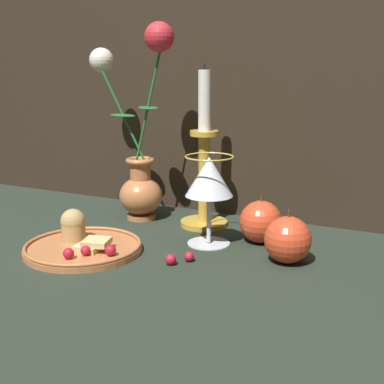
% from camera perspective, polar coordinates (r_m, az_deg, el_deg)
% --- Properties ---
extents(ground_plane, '(2.40, 2.40, 0.00)m').
position_cam_1_polar(ground_plane, '(0.98, -4.74, -5.82)').
color(ground_plane, '#232D23').
rests_on(ground_plane, ground).
extents(vase, '(0.21, 0.09, 0.40)m').
position_cam_1_polar(vase, '(1.13, -5.70, 4.29)').
color(vase, '#B77042').
rests_on(vase, ground_plane).
extents(plate_with_pastries, '(0.21, 0.21, 0.07)m').
position_cam_1_polar(plate_with_pastries, '(0.97, -11.68, -5.39)').
color(plate_with_pastries, '#B77042').
rests_on(plate_with_pastries, ground_plane).
extents(wine_glass, '(0.09, 0.09, 0.17)m').
position_cam_1_polar(wine_glass, '(0.96, 1.84, 1.30)').
color(wine_glass, silver).
rests_on(wine_glass, ground_plane).
extents(candlestick, '(0.10, 0.10, 0.32)m').
position_cam_1_polar(candlestick, '(1.08, 1.30, 2.39)').
color(candlestick, gold).
rests_on(candlestick, ground_plane).
extents(apple_beside_vase, '(0.08, 0.08, 0.09)m').
position_cam_1_polar(apple_beside_vase, '(0.91, 10.18, -5.03)').
color(apple_beside_vase, '#D14223').
rests_on(apple_beside_vase, ground_plane).
extents(apple_near_glass, '(0.08, 0.08, 0.09)m').
position_cam_1_polar(apple_near_glass, '(1.00, 7.35, -3.17)').
color(apple_near_glass, '#D14223').
rests_on(apple_near_glass, ground_plane).
extents(berry_near_plate, '(0.02, 0.02, 0.02)m').
position_cam_1_polar(berry_near_plate, '(0.91, -0.31, -6.91)').
color(berry_near_plate, '#AD192D').
rests_on(berry_near_plate, ground_plane).
extents(berry_front_center, '(0.02, 0.02, 0.02)m').
position_cam_1_polar(berry_front_center, '(0.89, -2.28, -7.21)').
color(berry_front_center, '#AD192D').
rests_on(berry_front_center, ground_plane).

